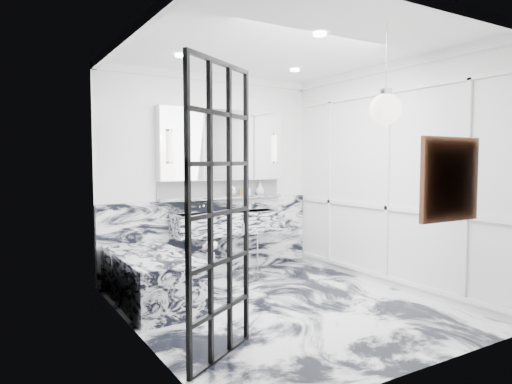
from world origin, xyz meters
TOP-DOWN VIEW (x-y plane):
  - floor at (0.00, 0.00)m, footprint 3.60×3.60m
  - ceiling at (0.00, 0.00)m, footprint 3.60×3.60m
  - wall_back at (0.00, 1.80)m, footprint 3.60×0.00m
  - wall_front at (0.00, -1.80)m, footprint 3.60×0.00m
  - wall_left at (-1.60, 0.00)m, footprint 0.00×3.60m
  - wall_right at (1.60, 0.00)m, footprint 0.00×3.60m
  - marble_clad_back at (0.00, 1.78)m, footprint 3.18×0.05m
  - marble_clad_left at (-1.59, 0.00)m, footprint 0.02×3.56m
  - panel_molding at (1.58, 0.00)m, footprint 0.03×3.40m
  - soap_bottle_a at (0.76, 1.71)m, footprint 0.10×0.10m
  - soap_bottle_b at (0.55, 1.71)m, footprint 0.08×0.08m
  - soap_bottle_c at (0.76, 1.71)m, footprint 0.15×0.15m
  - face_pot at (0.28, 1.71)m, footprint 0.14×0.14m
  - amber_bottle at (0.43, 1.71)m, footprint 0.04×0.04m
  - flower_vase at (-0.83, 0.07)m, footprint 0.08×0.08m
  - crittall_door at (-1.17, -0.82)m, footprint 0.77×0.50m
  - artwork at (0.39, -1.76)m, footprint 0.57×0.05m
  - pendant_light at (0.15, -1.29)m, footprint 0.26×0.26m
  - trough_sink at (0.15, 1.55)m, footprint 1.60×0.45m
  - ledge at (0.15, 1.72)m, footprint 1.90×0.14m
  - subway_tile at (0.15, 1.78)m, footprint 1.90×0.03m
  - mirror_cabinet at (0.15, 1.73)m, footprint 1.90×0.16m
  - sconce_left at (-0.67, 1.63)m, footprint 0.07×0.07m
  - sconce_right at (0.97, 1.63)m, footprint 0.07×0.07m
  - bathtub at (-1.18, 0.90)m, footprint 0.75×1.65m

SIDE VIEW (x-z plane):
  - floor at x=0.00m, z-range 0.00..0.00m
  - bathtub at x=-1.18m, z-range 0.00..0.55m
  - marble_clad_back at x=0.00m, z-range 0.00..1.05m
  - flower_vase at x=-0.83m, z-range 0.55..0.67m
  - trough_sink at x=0.15m, z-range 0.58..0.88m
  - ledge at x=0.15m, z-range 1.05..1.09m
  - amber_bottle at x=0.43m, z-range 1.09..1.19m
  - face_pot at x=0.28m, z-range 1.09..1.24m
  - soap_bottle_b at x=0.55m, z-range 1.09..1.24m
  - soap_bottle_c at x=0.76m, z-range 1.09..1.25m
  - crittall_door at x=-1.17m, z-range 0.00..2.35m
  - soap_bottle_a at x=0.76m, z-range 1.09..1.30m
  - subway_tile at x=0.15m, z-range 1.09..1.32m
  - panel_molding at x=1.58m, z-range 0.15..2.45m
  - marble_clad_left at x=-1.59m, z-range 0.00..2.68m
  - wall_back at x=0.00m, z-range -0.40..3.20m
  - wall_front at x=0.00m, z-range -0.40..3.20m
  - wall_left at x=-1.60m, z-range -0.40..3.20m
  - wall_right at x=1.60m, z-range -0.40..3.20m
  - artwork at x=0.39m, z-range 1.16..1.73m
  - sconce_left at x=-0.67m, z-range 1.58..1.98m
  - sconce_right at x=0.97m, z-range 1.58..1.98m
  - mirror_cabinet at x=0.15m, z-range 1.32..2.32m
  - pendant_light at x=0.15m, z-range 1.89..2.16m
  - ceiling at x=0.00m, z-range 2.80..2.80m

